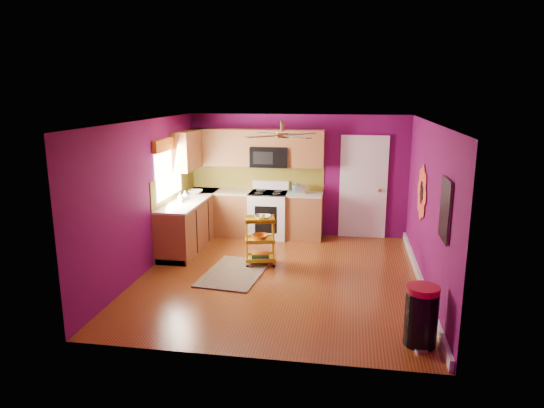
# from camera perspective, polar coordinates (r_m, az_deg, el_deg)

# --- Properties ---
(ground) EXTENTS (5.00, 5.00, 0.00)m
(ground) POSITION_cam_1_polar(r_m,az_deg,el_deg) (7.99, 0.92, -8.53)
(ground) COLOR #652D0F
(ground) RESTS_ON ground
(room_envelope) EXTENTS (4.54, 5.04, 2.52)m
(room_envelope) POSITION_cam_1_polar(r_m,az_deg,el_deg) (7.54, 1.17, 3.07)
(room_envelope) COLOR #620B4D
(room_envelope) RESTS_ON ground
(lower_cabinets) EXTENTS (2.81, 2.31, 0.94)m
(lower_cabinets) POSITION_cam_1_polar(r_m,az_deg,el_deg) (9.80, -5.35, -1.79)
(lower_cabinets) COLOR brown
(lower_cabinets) RESTS_ON ground
(electric_range) EXTENTS (0.76, 0.66, 1.13)m
(electric_range) POSITION_cam_1_polar(r_m,az_deg,el_deg) (9.97, -0.41, -1.19)
(electric_range) COLOR white
(electric_range) RESTS_ON ground
(upper_cabinetry) EXTENTS (2.80, 2.30, 1.26)m
(upper_cabinetry) POSITION_cam_1_polar(r_m,az_deg,el_deg) (9.86, -4.41, 6.40)
(upper_cabinetry) COLOR brown
(upper_cabinetry) RESTS_ON ground
(left_window) EXTENTS (0.08, 1.35, 1.08)m
(left_window) POSITION_cam_1_polar(r_m,az_deg,el_deg) (9.10, -12.08, 5.18)
(left_window) COLOR white
(left_window) RESTS_ON ground
(panel_door) EXTENTS (0.95, 0.11, 2.15)m
(panel_door) POSITION_cam_1_polar(r_m,az_deg,el_deg) (10.01, 10.67, 1.82)
(panel_door) COLOR white
(panel_door) RESTS_ON ground
(right_wall_art) EXTENTS (0.04, 2.74, 1.04)m
(right_wall_art) POSITION_cam_1_polar(r_m,az_deg,el_deg) (7.27, 18.23, 0.51)
(right_wall_art) COLOR black
(right_wall_art) RESTS_ON ground
(ceiling_fan) EXTENTS (1.01, 1.01, 0.26)m
(ceiling_fan) POSITION_cam_1_polar(r_m,az_deg,el_deg) (7.65, 1.20, 8.19)
(ceiling_fan) COLOR #BF8C3F
(ceiling_fan) RESTS_ON ground
(shag_rug) EXTENTS (1.05, 1.56, 0.02)m
(shag_rug) POSITION_cam_1_polar(r_m,az_deg,el_deg) (8.14, -4.43, -8.06)
(shag_rug) COLOR black
(shag_rug) RESTS_ON ground
(rolling_cart) EXTENTS (0.58, 0.47, 0.92)m
(rolling_cart) POSITION_cam_1_polar(r_m,az_deg,el_deg) (8.37, -1.36, -4.10)
(rolling_cart) COLOR gold
(rolling_cart) RESTS_ON ground
(trash_can) EXTENTS (0.50, 0.50, 0.74)m
(trash_can) POSITION_cam_1_polar(r_m,az_deg,el_deg) (6.12, 17.15, -12.45)
(trash_can) COLOR black
(trash_can) RESTS_ON ground
(teal_kettle) EXTENTS (0.18, 0.18, 0.21)m
(teal_kettle) POSITION_cam_1_polar(r_m,az_deg,el_deg) (9.81, 2.94, 1.80)
(teal_kettle) COLOR #136F8F
(teal_kettle) RESTS_ON lower_cabinets
(toaster) EXTENTS (0.22, 0.15, 0.18)m
(toaster) POSITION_cam_1_polar(r_m,az_deg,el_deg) (9.76, 3.35, 1.77)
(toaster) COLOR beige
(toaster) RESTS_ON lower_cabinets
(soap_bottle_a) EXTENTS (0.09, 0.09, 0.19)m
(soap_bottle_a) POSITION_cam_1_polar(r_m,az_deg,el_deg) (9.11, -10.75, 0.77)
(soap_bottle_a) COLOR #EA3F72
(soap_bottle_a) RESTS_ON lower_cabinets
(soap_bottle_b) EXTENTS (0.13, 0.13, 0.17)m
(soap_bottle_b) POSITION_cam_1_polar(r_m,az_deg,el_deg) (9.32, -10.18, 1.02)
(soap_bottle_b) COLOR white
(soap_bottle_b) RESTS_ON lower_cabinets
(counter_dish) EXTENTS (0.28, 0.28, 0.07)m
(counter_dish) POSITION_cam_1_polar(r_m,az_deg,el_deg) (9.87, -9.00, 1.43)
(counter_dish) COLOR white
(counter_dish) RESTS_ON lower_cabinets
(counter_cup) EXTENTS (0.12, 0.12, 0.09)m
(counter_cup) POSITION_cam_1_polar(r_m,az_deg,el_deg) (9.18, -10.56, 0.56)
(counter_cup) COLOR white
(counter_cup) RESTS_ON lower_cabinets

